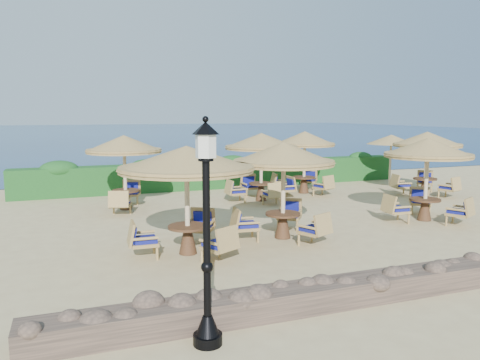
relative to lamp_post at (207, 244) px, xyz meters
The scene contains 13 objects.
ground 8.47m from the lamp_post, 54.78° to the left, with size 120.00×120.00×0.00m, color tan.
sea 76.97m from the lamp_post, 86.42° to the left, with size 160.00×160.00×0.00m, color navy.
hedge 14.83m from the lamp_post, 71.08° to the left, with size 18.00×0.90×1.20m, color #15431A.
stone_wall 5.02m from the lamp_post, ahead, with size 15.00×0.65×0.44m, color brown.
lamp_post is the anchor object (origin of this frame).
extra_parasol 17.41m from the lamp_post, 43.60° to the left, with size 2.30×2.30×2.41m.
cafe_set_0 4.62m from the lamp_post, 79.68° to the left, with size 3.29×3.29×2.65m.
cafe_set_1 6.22m from the lamp_post, 54.23° to the left, with size 2.82×2.81×2.65m.
cafe_set_2 10.36m from the lamp_post, 31.47° to the left, with size 2.78×2.77×2.65m.
cafe_set_3 10.49m from the lamp_post, 89.80° to the left, with size 2.65×2.88×2.65m.
cafe_set_4 11.63m from the lamp_post, 63.26° to the left, with size 2.86×2.86×2.65m.
cafe_set_5 13.70m from the lamp_post, 56.07° to the left, with size 2.73×2.73×2.65m.
cafe_set_6 15.30m from the lamp_post, 37.02° to the left, with size 2.84×2.83×2.65m.
Camera 1 is at (-6.62, -13.13, 3.43)m, focal length 35.00 mm.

